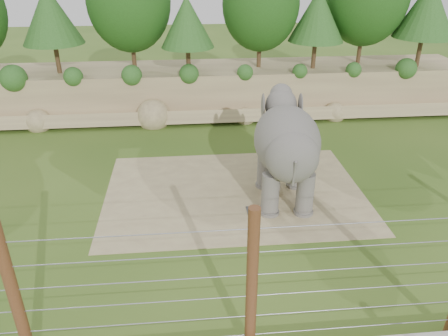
{
  "coord_description": "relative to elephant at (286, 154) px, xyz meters",
  "views": [
    {
      "loc": [
        -1.29,
        -11.76,
        8.62
      ],
      "look_at": [
        0.0,
        2.0,
        1.6
      ],
      "focal_mm": 35.0,
      "sensor_mm": 36.0,
      "label": 1
    }
  ],
  "objects": [
    {
      "name": "ground",
      "position": [
        -2.28,
        -2.3,
        -1.9
      ],
      "size": [
        90.0,
        90.0,
        0.0
      ],
      "primitive_type": "plane",
      "color": "#335518",
      "rests_on": "ground"
    },
    {
      "name": "back_embankment",
      "position": [
        -1.7,
        10.37,
        2.07
      ],
      "size": [
        30.0,
        5.52,
        8.77
      ],
      "color": "#8A7454",
      "rests_on": "ground"
    },
    {
      "name": "dirt_patch",
      "position": [
        -1.78,
        0.7,
        -1.89
      ],
      "size": [
        10.0,
        7.0,
        0.02
      ],
      "primitive_type": "cube",
      "color": "#9B8560",
      "rests_on": "ground"
    },
    {
      "name": "drain_grate",
      "position": [
        -0.99,
        -0.76,
        -1.86
      ],
      "size": [
        1.0,
        0.6,
        0.03
      ],
      "primitive_type": "cube",
      "color": "#262628",
      "rests_on": "dirt_patch"
    },
    {
      "name": "elephant",
      "position": [
        0.0,
        0.0,
        0.0
      ],
      "size": [
        2.41,
        4.85,
        3.8
      ],
      "primitive_type": null,
      "rotation": [
        0.0,
        0.0,
        -0.09
      ],
      "color": "#59554F",
      "rests_on": "ground"
    },
    {
      "name": "stone_ball",
      "position": [
        -0.39,
        0.39,
        -1.51
      ],
      "size": [
        0.74,
        0.74,
        0.74
      ],
      "primitive_type": "sphere",
      "color": "#7C6F5E",
      "rests_on": "dirt_patch"
    },
    {
      "name": "barrier_fence",
      "position": [
        -2.28,
        -6.8,
        0.1
      ],
      "size": [
        20.26,
        0.26,
        4.0
      ],
      "color": "#4E2711",
      "rests_on": "ground"
    }
  ]
}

